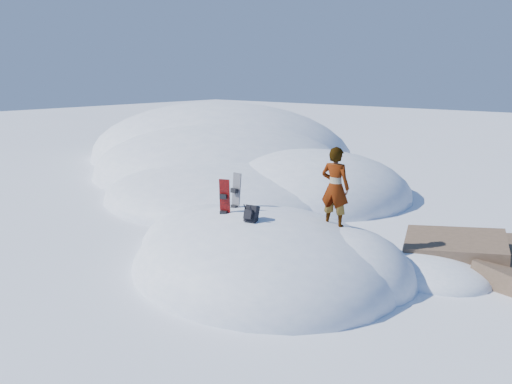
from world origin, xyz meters
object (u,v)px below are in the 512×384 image
Objects in this scene: snowboard_dark at (235,201)px; person at (335,187)px; snowboard_red at (225,207)px; backpack at (251,214)px.

snowboard_dark is 0.76× the size of person.
snowboard_red is 3.00× the size of backpack.
snowboard_red is 0.96× the size of snowboard_dark.
snowboard_red is 1.01m from backpack.
person is at bearing 23.65° from snowboard_dark.
snowboard_dark is 2.65m from person.
snowboard_red is at bearing 26.28° from person.
person reaches higher than snowboard_dark.
person is (2.45, 0.81, 0.57)m from snowboard_dark.
snowboard_red is at bearing 157.92° from backpack.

